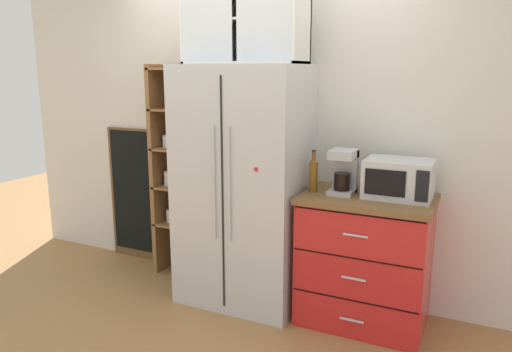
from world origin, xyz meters
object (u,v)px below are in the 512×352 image
(mug_sage, at_px, (369,189))
(chalkboard_menu, at_px, (137,194))
(coffee_maker, at_px, (344,171))
(refrigerator, at_px, (244,186))
(microwave, at_px, (399,179))
(bottle_amber, at_px, (313,173))

(mug_sage, xyz_separation_m, chalkboard_menu, (-2.22, 0.25, -0.35))
(coffee_maker, bearing_deg, chalkboard_menu, 172.68)
(refrigerator, height_order, mug_sage, refrigerator)
(microwave, bearing_deg, bottle_amber, -170.58)
(coffee_maker, height_order, chalkboard_menu, chalkboard_menu)
(coffee_maker, bearing_deg, mug_sage, 2.64)
(coffee_maker, relative_size, bottle_amber, 1.04)
(mug_sage, height_order, bottle_amber, bottle_amber)
(microwave, xyz_separation_m, bottle_amber, (-0.57, -0.09, 0.00))
(mug_sage, distance_m, chalkboard_menu, 2.26)
(microwave, distance_m, chalkboard_menu, 2.45)
(refrigerator, xyz_separation_m, microwave, (1.12, 0.09, 0.15))
(refrigerator, xyz_separation_m, mug_sage, (0.93, 0.05, 0.07))
(coffee_maker, bearing_deg, microwave, 6.55)
(refrigerator, height_order, coffee_maker, refrigerator)
(mug_sage, relative_size, bottle_amber, 0.38)
(microwave, height_order, coffee_maker, coffee_maker)
(mug_sage, bearing_deg, microwave, 10.24)
(microwave, bearing_deg, chalkboard_menu, 174.77)
(microwave, xyz_separation_m, coffee_maker, (-0.37, -0.04, 0.03))
(refrigerator, distance_m, chalkboard_menu, 1.35)
(microwave, bearing_deg, refrigerator, -175.64)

